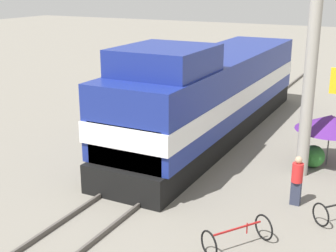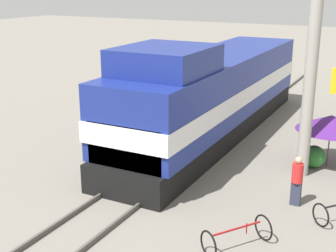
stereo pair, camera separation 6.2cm
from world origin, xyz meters
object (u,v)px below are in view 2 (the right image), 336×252
at_px(vendor_umbrella, 331,123).
at_px(bicycle_spare, 237,235).
at_px(locomotive, 211,94).
at_px(person_bystander, 297,179).
at_px(utility_pole, 315,20).

xyz_separation_m(vendor_umbrella, bicycle_spare, (-1.07, -7.02, -1.29)).
distance_m(locomotive, person_bystander, 7.03).
distance_m(utility_pole, vendor_umbrella, 4.04).
relative_size(utility_pole, person_bystander, 6.79).
xyz_separation_m(locomotive, vendor_umbrella, (5.20, -1.10, -0.26)).
xyz_separation_m(locomotive, person_bystander, (4.89, -4.93, -1.07)).
height_order(locomotive, vendor_umbrella, locomotive).
bearing_deg(person_bystander, utility_pole, 97.82).
bearing_deg(locomotive, vendor_umbrella, -11.91).
height_order(person_bystander, bicycle_spare, person_bystander).
height_order(utility_pole, bicycle_spare, utility_pole).
xyz_separation_m(locomotive, utility_pole, (4.55, -2.45, 3.50)).
bearing_deg(utility_pole, person_bystander, -82.18).
height_order(locomotive, utility_pole, utility_pole).
relative_size(vendor_umbrella, bicycle_spare, 1.35).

